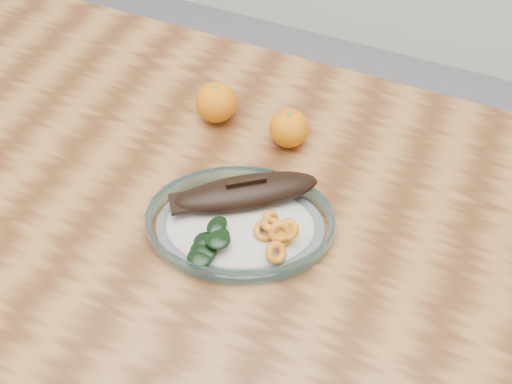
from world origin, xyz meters
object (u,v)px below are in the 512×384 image
orange_left (216,102)px  orange_right (289,128)px  plated_meal (240,221)px  dining_table (186,237)px

orange_left → orange_right: 0.13m
plated_meal → orange_left: (-0.13, 0.20, 0.02)m
dining_table → plated_meal: 0.16m
orange_right → plated_meal: bearing=-90.1°
dining_table → orange_right: (0.11, 0.18, 0.13)m
plated_meal → orange_right: (0.00, 0.19, 0.01)m
dining_table → plated_meal: bearing=-8.4°
dining_table → orange_left: orange_left is taller
dining_table → plated_meal: size_ratio=1.89×
dining_table → orange_left: 0.23m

